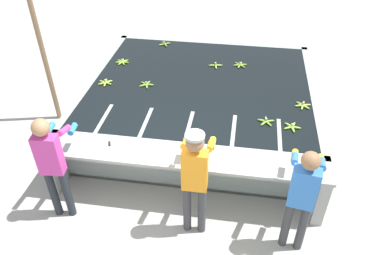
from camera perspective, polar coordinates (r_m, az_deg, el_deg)
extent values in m
plane|color=#A3A099|center=(5.68, -2.00, -12.52)|extent=(80.00, 80.00, 0.00)
cube|color=gray|center=(7.35, 1.23, 1.28)|extent=(4.14, 3.72, 0.06)
cube|color=gray|center=(5.72, -1.17, -5.90)|extent=(4.14, 0.12, 0.85)
cube|color=gray|center=(8.69, 2.90, 10.27)|extent=(4.14, 0.12, 0.85)
cube|color=gray|center=(7.61, -13.96, 5.01)|extent=(0.12, 3.72, 0.85)
cube|color=gray|center=(7.20, 17.34, 2.37)|extent=(0.12, 3.72, 0.85)
cube|color=black|center=(7.12, 1.28, 4.05)|extent=(3.90, 3.48, 0.79)
cube|color=gray|center=(6.38, -12.77, -1.70)|extent=(0.06, 0.80, 0.85)
cube|color=gray|center=(6.18, -6.76, -2.34)|extent=(0.06, 0.80, 0.85)
cube|color=gray|center=(6.06, -0.43, -2.98)|extent=(0.06, 0.80, 0.85)
cube|color=gray|center=(6.01, 6.08, -3.60)|extent=(0.06, 0.80, 0.85)
cube|color=gray|center=(6.05, 12.63, -4.18)|extent=(0.06, 0.80, 0.85)
cube|color=#9E9E99|center=(5.24, -1.75, -4.77)|extent=(4.14, 0.45, 0.05)
cube|color=#9E9E99|center=(6.12, -20.22, -5.60)|extent=(0.16, 0.41, 0.80)
cube|color=#9E9E99|center=(5.62, 18.85, -9.81)|extent=(0.16, 0.41, 0.80)
cylinder|color=#1E2328|center=(5.68, -20.36, -9.30)|extent=(0.11, 0.11, 0.84)
cylinder|color=#1E2328|center=(5.61, -18.46, -9.51)|extent=(0.11, 0.11, 0.84)
cube|color=#BC388E|center=(5.18, -21.00, -3.88)|extent=(0.33, 0.20, 0.59)
sphere|color=#9E704C|center=(4.92, -22.10, 0.01)|extent=(0.23, 0.23, 0.23)
cylinder|color=#BC388E|center=(5.30, -22.13, -0.28)|extent=(0.11, 0.31, 0.18)
cylinder|color=teal|center=(5.57, -20.81, -0.08)|extent=(0.10, 0.21, 0.08)
cylinder|color=#BC388E|center=(5.17, -18.92, -0.43)|extent=(0.11, 0.31, 0.18)
cylinder|color=teal|center=(5.45, -17.73, -0.22)|extent=(0.10, 0.21, 0.08)
cylinder|color=#38383D|center=(5.16, -0.74, -12.16)|extent=(0.11, 0.11, 0.83)
cylinder|color=#38383D|center=(5.14, 1.51, -12.42)|extent=(0.11, 0.11, 0.83)
cube|color=orange|center=(4.63, 0.41, -6.53)|extent=(0.32, 0.17, 0.59)
sphere|color=#896042|center=(4.34, 0.44, -2.34)|extent=(0.23, 0.23, 0.23)
cylinder|color=#9E9E99|center=(4.28, 0.45, -1.27)|extent=(0.24, 0.24, 0.04)
cylinder|color=orange|center=(4.70, -1.05, -2.39)|extent=(0.08, 0.31, 0.18)
cylinder|color=gold|center=(4.99, -0.53, -2.06)|extent=(0.08, 0.20, 0.08)
cylinder|color=orange|center=(4.66, 2.83, -2.78)|extent=(0.08, 0.31, 0.18)
cylinder|color=gold|center=(4.96, 3.12, -2.42)|extent=(0.08, 0.20, 0.08)
cylinder|color=#38383D|center=(5.15, 14.19, -14.02)|extent=(0.11, 0.11, 0.81)
cylinder|color=#38383D|center=(5.16, 16.45, -14.39)|extent=(0.11, 0.11, 0.81)
cube|color=blue|center=(4.65, 16.69, -8.79)|extent=(0.34, 0.22, 0.57)
sphere|color=#896042|center=(4.37, 17.66, -4.85)|extent=(0.22, 0.22, 0.22)
cylinder|color=blue|center=(4.69, 15.40, -4.61)|extent=(0.13, 0.32, 0.18)
cylinder|color=gold|center=(4.99, 15.35, -4.21)|extent=(0.11, 0.21, 0.08)
cylinder|color=blue|center=(4.72, 19.24, -5.29)|extent=(0.13, 0.32, 0.18)
cylinder|color=gold|center=(5.01, 18.96, -4.85)|extent=(0.11, 0.21, 0.08)
ellipsoid|color=#93BC3D|center=(7.02, -13.13, 6.48)|extent=(0.06, 0.17, 0.04)
ellipsoid|color=#93BC3D|center=(7.04, -12.72, 6.60)|extent=(0.17, 0.09, 0.04)
ellipsoid|color=#93BC3D|center=(7.08, -12.65, 6.83)|extent=(0.15, 0.14, 0.04)
ellipsoid|color=#93BC3D|center=(7.12, -12.99, 6.93)|extent=(0.06, 0.17, 0.04)
ellipsoid|color=#93BC3D|center=(7.10, -13.40, 6.80)|extent=(0.17, 0.09, 0.04)
ellipsoid|color=#93BC3D|center=(7.06, -13.48, 6.58)|extent=(0.15, 0.14, 0.04)
cylinder|color=tan|center=(7.05, -13.10, 6.95)|extent=(0.03, 0.03, 0.04)
ellipsoid|color=#8CB738|center=(5.98, 14.57, 0.34)|extent=(0.15, 0.14, 0.04)
ellipsoid|color=#8CB738|center=(5.93, 14.53, -0.02)|extent=(0.17, 0.12, 0.04)
ellipsoid|color=#8CB738|center=(5.91, 15.11, -0.23)|extent=(0.07, 0.17, 0.04)
ellipsoid|color=#8CB738|center=(5.96, 15.49, 0.01)|extent=(0.17, 0.05, 0.04)
ellipsoid|color=#8CB738|center=(6.00, 15.16, 0.36)|extent=(0.10, 0.17, 0.04)
cylinder|color=tan|center=(5.93, 15.02, 0.37)|extent=(0.03, 0.03, 0.04)
ellipsoid|color=#93BC3D|center=(6.56, 16.60, 3.51)|extent=(0.07, 0.17, 0.04)
ellipsoid|color=#93BC3D|center=(6.54, 16.15, 3.48)|extent=(0.15, 0.14, 0.04)
ellipsoid|color=#93BC3D|center=(6.49, 16.08, 3.23)|extent=(0.17, 0.08, 0.04)
ellipsoid|color=#93BC3D|center=(6.47, 16.46, 3.02)|extent=(0.07, 0.17, 0.04)
ellipsoid|color=#93BC3D|center=(6.49, 16.90, 3.05)|extent=(0.15, 0.14, 0.04)
ellipsoid|color=#93BC3D|center=(6.53, 16.97, 3.29)|extent=(0.17, 0.08, 0.04)
cylinder|color=tan|center=(6.49, 16.58, 3.52)|extent=(0.03, 0.03, 0.04)
ellipsoid|color=#75A333|center=(8.35, -4.07, 12.43)|extent=(0.12, 0.16, 0.04)
ellipsoid|color=#75A333|center=(8.42, -3.85, 12.64)|extent=(0.16, 0.12, 0.04)
ellipsoid|color=#75A333|center=(8.45, -4.34, 12.71)|extent=(0.12, 0.16, 0.04)
ellipsoid|color=#75A333|center=(8.38, -4.57, 12.50)|extent=(0.16, 0.12, 0.04)
cylinder|color=tan|center=(8.39, -4.22, 12.79)|extent=(0.03, 0.03, 0.04)
ellipsoid|color=#8CB738|center=(7.69, -10.47, 9.64)|extent=(0.12, 0.16, 0.04)
ellipsoid|color=#8CB738|center=(7.72, -10.20, 9.78)|extent=(0.17, 0.05, 0.04)
ellipsoid|color=#8CB738|center=(7.76, -10.23, 9.93)|extent=(0.14, 0.15, 0.04)
ellipsoid|color=#8CB738|center=(7.79, -10.52, 10.00)|extent=(0.06, 0.17, 0.04)
ellipsoid|color=#8CB738|center=(7.78, -10.86, 9.92)|extent=(0.16, 0.12, 0.04)
ellipsoid|color=#8CB738|center=(7.74, -10.99, 9.76)|extent=(0.17, 0.09, 0.04)
ellipsoid|color=#8CB738|center=(7.70, -10.82, 9.64)|extent=(0.09, 0.17, 0.04)
cylinder|color=tan|center=(7.72, -10.61, 10.04)|extent=(0.03, 0.03, 0.04)
ellipsoid|color=#75A333|center=(5.95, 11.53, 0.64)|extent=(0.13, 0.16, 0.04)
ellipsoid|color=#75A333|center=(6.00, 11.70, 0.97)|extent=(0.17, 0.09, 0.04)
ellipsoid|color=#75A333|center=(6.03, 11.19, 1.21)|extent=(0.04, 0.17, 0.04)
ellipsoid|color=#75A333|center=(5.99, 10.70, 1.04)|extent=(0.17, 0.08, 0.04)
ellipsoid|color=#75A333|center=(5.94, 10.91, 0.68)|extent=(0.13, 0.16, 0.04)
cylinder|color=tan|center=(5.96, 11.25, 1.18)|extent=(0.03, 0.03, 0.04)
ellipsoid|color=#75A333|center=(6.83, -6.93, 6.30)|extent=(0.09, 0.17, 0.04)
ellipsoid|color=#75A333|center=(6.86, -6.53, 6.51)|extent=(0.17, 0.04, 0.04)
ellipsoid|color=#75A333|center=(6.92, -6.75, 6.74)|extent=(0.08, 0.17, 0.04)
ellipsoid|color=#75A333|center=(6.91, -7.29, 6.68)|extent=(0.16, 0.12, 0.04)
ellipsoid|color=#75A333|center=(6.86, -7.40, 6.41)|extent=(0.16, 0.13, 0.04)
cylinder|color=tan|center=(6.86, -7.00, 6.78)|extent=(0.03, 0.03, 0.04)
ellipsoid|color=#75A333|center=(7.60, 7.44, 9.62)|extent=(0.07, 0.17, 0.04)
ellipsoid|color=#75A333|center=(7.59, 7.03, 9.60)|extent=(0.15, 0.14, 0.04)
ellipsoid|color=#75A333|center=(7.54, 6.91, 9.42)|extent=(0.17, 0.08, 0.04)
ellipsoid|color=#75A333|center=(7.51, 7.20, 9.27)|extent=(0.07, 0.17, 0.04)
ellipsoid|color=#75A333|center=(7.52, 7.61, 9.28)|extent=(0.15, 0.14, 0.04)
ellipsoid|color=#75A333|center=(7.57, 7.73, 9.46)|extent=(0.17, 0.08, 0.04)
cylinder|color=tan|center=(7.54, 7.34, 9.68)|extent=(0.03, 0.03, 0.04)
ellipsoid|color=#93BC3D|center=(7.54, 3.60, 9.63)|extent=(0.06, 0.17, 0.04)
ellipsoid|color=#93BC3D|center=(7.49, 3.20, 9.44)|extent=(0.17, 0.06, 0.04)
ellipsoid|color=#93BC3D|center=(7.45, 3.66, 9.24)|extent=(0.06, 0.17, 0.04)
ellipsoid|color=#93BC3D|center=(7.50, 4.05, 9.44)|extent=(0.17, 0.06, 0.04)
cylinder|color=tan|center=(7.48, 3.64, 9.68)|extent=(0.03, 0.03, 0.04)
cube|color=silver|center=(5.41, -12.35, -3.74)|extent=(0.10, 0.20, 0.00)
cube|color=black|center=(5.57, -12.46, -2.43)|extent=(0.06, 0.10, 0.02)
cylinder|color=#846647|center=(7.16, -22.11, 11.95)|extent=(0.09, 0.09, 3.20)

